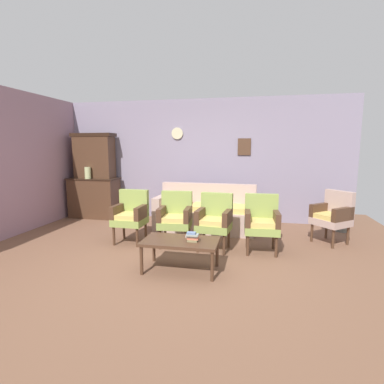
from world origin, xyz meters
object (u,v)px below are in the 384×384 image
Objects in this scene: armchair_near_cabinet at (175,216)px; floor_vase_by_wall at (343,216)px; vase_on_cabinet at (88,173)px; wingback_chair_by_fireplace at (333,214)px; floral_couch at (206,213)px; side_cabinet at (95,198)px; book_stack_on_table at (192,237)px; armchair_row_middle at (215,219)px; armchair_near_couch_end at (131,214)px; armchair_by_doorway at (262,221)px; coffee_table at (181,243)px.

floor_vase_by_wall is (2.98, 1.49, -0.18)m from armchair_near_cabinet.
vase_on_cabinet is 0.30× the size of wingback_chair_by_fireplace.
floral_couch and wingback_chair_by_fireplace have the same top height.
armchair_near_cabinet is (2.41, -1.59, 0.03)m from side_cabinet.
book_stack_on_table is at bearing -39.64° from vase_on_cabinet.
side_cabinet is at bearing 169.71° from wingback_chair_by_fireplace.
side_cabinet reaches higher than book_stack_on_table.
floral_couch is 2.21× the size of armchair_row_middle.
armchair_by_doorway is at bearing -0.64° from armchair_near_couch_end.
book_stack_on_table is (-0.90, -1.01, -0.02)m from armchair_by_doorway.
wingback_chair_by_fireplace is 2.70m from book_stack_on_table.
armchair_by_doorway is at bearing 48.52° from book_stack_on_table.
floral_couch is 3.15× the size of floor_vase_by_wall.
floral_couch reaches higher than book_stack_on_table.
armchair_row_middle is at bearing -4.85° from armchair_near_cabinet.
floral_couch is 1.19m from armchair_row_middle.
armchair_by_doorway is at bearing -0.69° from armchair_near_cabinet.
floor_vase_by_wall is at bearing 21.34° from armchair_near_couch_end.
armchair_near_cabinet is 0.67m from armchair_row_middle.
armchair_by_doorway is at bearing -149.94° from wingback_chair_by_fireplace.
vase_on_cabinet is at bearing 149.93° from armchair_near_cabinet.
armchair_near_couch_end and armchair_by_doorway have the same top height.
vase_on_cabinet is 0.30× the size of armchair_row_middle.
armchair_near_couch_end is at bearing 177.48° from armchair_row_middle.
armchair_row_middle is 1.00× the size of wingback_chair_by_fireplace.
coffee_table is at bearing -143.33° from wingback_chair_by_fireplace.
side_cabinet is 2.25m from armchair_near_couch_end.
vase_on_cabinet is at bearing 139.02° from coffee_table.
coffee_table is at bearing -137.01° from armchair_by_doorway.
book_stack_on_table is at bearing -63.77° from armchair_near_cabinet.
side_cabinet reaches higher than floor_vase_by_wall.
vase_on_cabinet reaches higher than floral_couch.
wingback_chair_by_fireplace is at bearing 14.58° from armchair_near_cabinet.
armchair_near_couch_end is at bearing -44.52° from side_cabinet.
armchair_row_middle is 2.79m from floor_vase_by_wall.
wingback_chair_by_fireplace reaches higher than book_stack_on_table.
armchair_by_doorway is at bearing 3.08° from armchair_row_middle.
armchair_row_middle is 0.74m from armchair_by_doorway.
coffee_table is at bearing -41.54° from armchair_near_couch_end.
coffee_table is (-0.32, -0.95, -0.12)m from armchair_row_middle.
side_cabinet is 1.28× the size of armchair_by_doorway.
floral_couch is (2.78, -0.34, -0.74)m from vase_on_cabinet.
wingback_chair_by_fireplace is at bearing 11.12° from armchair_near_couch_end.
armchair_by_doorway is (0.74, 0.04, 0.00)m from armchair_row_middle.
coffee_table is (1.14, -1.01, -0.12)m from armchair_near_couch_end.
side_cabinet is 3.49m from armchair_row_middle.
vase_on_cabinet is 2.90m from floral_couch.
armchair_near_couch_end is (1.64, -1.41, -0.56)m from vase_on_cabinet.
armchair_row_middle reaches higher than book_stack_on_table.
vase_on_cabinet is at bearing 154.68° from armchair_row_middle.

